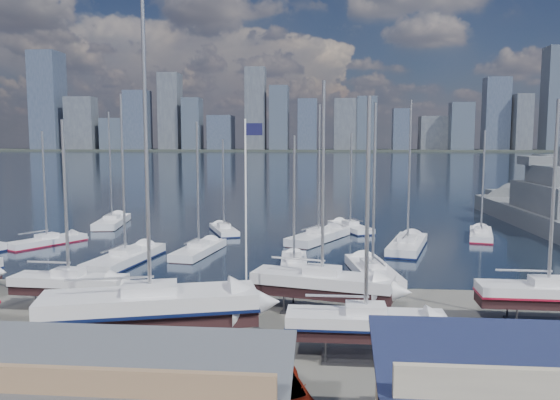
# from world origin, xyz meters

# --- Properties ---
(ground) EXTENTS (1400.00, 1400.00, 0.00)m
(ground) POSITION_xyz_m (0.00, -10.00, 0.00)
(ground) COLOR #605E59
(ground) RESTS_ON ground
(water) EXTENTS (1400.00, 600.00, 0.40)m
(water) POSITION_xyz_m (0.00, 300.00, -0.15)
(water) COLOR #1B253E
(water) RESTS_ON ground
(far_shore) EXTENTS (1400.00, 80.00, 2.20)m
(far_shore) POSITION_xyz_m (0.00, 560.00, 1.10)
(far_shore) COLOR #2D332D
(far_shore) RESTS_ON ground
(skyline) EXTENTS (639.14, 43.80, 107.69)m
(skyline) POSITION_xyz_m (-7.83, 553.76, 39.09)
(skyline) COLOR #475166
(skyline) RESTS_ON far_shore
(sailboat_cradle_2) EXTENTS (8.00, 2.58, 13.13)m
(sailboat_cradle_2) POSITION_xyz_m (-10.28, -7.67, 1.93)
(sailboat_cradle_2) COLOR #2D2D33
(sailboat_cradle_2) RESTS_ON ground
(sailboat_cradle_3) EXTENTS (12.68, 6.61, 19.45)m
(sailboat_cradle_3) POSITION_xyz_m (-2.55, -13.55, 2.25)
(sailboat_cradle_3) COLOR #2D2D33
(sailboat_cradle_3) RESTS_ON ground
(sailboat_cradle_4) EXTENTS (9.92, 4.90, 15.63)m
(sailboat_cradle_4) POSITION_xyz_m (7.16, -6.70, 2.06)
(sailboat_cradle_4) COLOR #2D2D33
(sailboat_cradle_4) RESTS_ON ground
(sailboat_cradle_5) EXTENTS (8.56, 2.42, 14.00)m
(sailboat_cradle_5) POSITION_xyz_m (9.56, -14.47, 1.97)
(sailboat_cradle_5) COLOR #2D2D33
(sailboat_cradle_5) RESTS_ON ground
(sailboat_cradle_6) EXTENTS (8.80, 2.64, 14.27)m
(sailboat_cradle_6) POSITION_xyz_m (21.55, -7.79, 1.98)
(sailboat_cradle_6) COLOR #2D2D33
(sailboat_cradle_6) RESTS_ON ground
(sailboat_moored_1) EXTENTS (6.55, 9.00, 13.34)m
(sailboat_moored_1) POSITION_xyz_m (-23.96, 14.88, 0.31)
(sailboat_moored_1) COLOR black
(sailboat_moored_1) RESTS_ON water
(sailboat_moored_2) EXTENTS (4.75, 11.18, 16.36)m
(sailboat_moored_2) POSITION_xyz_m (-22.26, 29.31, 0.32)
(sailboat_moored_2) COLOR black
(sailboat_moored_2) RESTS_ON water
(sailboat_moored_3) EXTENTS (4.69, 11.56, 16.79)m
(sailboat_moored_3) POSITION_xyz_m (-11.73, 6.68, 0.31)
(sailboat_moored_3) COLOR black
(sailboat_moored_3) RESTS_ON water
(sailboat_moored_4) EXTENTS (4.09, 9.76, 14.28)m
(sailboat_moored_4) POSITION_xyz_m (-5.75, 11.45, 0.32)
(sailboat_moored_4) COLOR black
(sailboat_moored_4) RESTS_ON water
(sailboat_moored_5) EXTENTS (5.32, 8.57, 12.43)m
(sailboat_moored_5) POSITION_xyz_m (-5.65, 24.56, 0.31)
(sailboat_moored_5) COLOR black
(sailboat_moored_5) RESTS_ON water
(sailboat_moored_6) EXTENTS (2.91, 8.65, 12.73)m
(sailboat_moored_6) POSITION_xyz_m (4.44, 6.16, 0.31)
(sailboat_moored_6) COLOR black
(sailboat_moored_6) RESTS_ON water
(sailboat_moored_7) EXTENTS (7.63, 11.23, 16.61)m
(sailboat_moored_7) POSITION_xyz_m (6.47, 20.07, 0.32)
(sailboat_moored_7) COLOR black
(sailboat_moored_7) RESTS_ON water
(sailboat_moored_8) EXTENTS (5.98, 9.09, 13.26)m
(sailboat_moored_8) POSITION_xyz_m (10.45, 27.90, 0.31)
(sailboat_moored_8) COLOR black
(sailboat_moored_8) RESTS_ON water
(sailboat_moored_9) EXTENTS (4.52, 10.64, 15.57)m
(sailboat_moored_9) POSITION_xyz_m (11.40, 3.60, 0.32)
(sailboat_moored_9) COLOR black
(sailboat_moored_9) RESTS_ON water
(sailboat_moored_10) EXTENTS (5.98, 11.63, 16.75)m
(sailboat_moored_10) POSITION_xyz_m (16.10, 15.79, 0.31)
(sailboat_moored_10) COLOR black
(sailboat_moored_10) RESTS_ON water
(sailboat_moored_11) EXTENTS (4.72, 9.42, 13.57)m
(sailboat_moored_11) POSITION_xyz_m (25.97, 23.83, 0.31)
(sailboat_moored_11) COLOR black
(sailboat_moored_11) RESTS_ON water
(naval_ship_east) EXTENTS (8.19, 45.61, 18.09)m
(naval_ship_east) POSITION_xyz_m (36.83, 30.35, 1.66)
(naval_ship_east) COLOR #5A5D64
(naval_ship_east) RESTS_ON water
(car_a) EXTENTS (1.74, 4.16, 1.41)m
(car_a) POSITION_xyz_m (-4.77, -21.82, 0.70)
(car_a) COLOR gray
(car_a) RESTS_ON ground
(car_b) EXTENTS (4.20, 2.37, 1.31)m
(car_b) POSITION_xyz_m (-1.98, -19.22, 0.66)
(car_b) COLOR gray
(car_b) RESTS_ON ground
(car_c) EXTENTS (4.37, 6.32, 1.60)m
(car_c) POSITION_xyz_m (5.45, -20.68, 0.80)
(car_c) COLOR gray
(car_c) RESTS_ON ground
(flagpole) EXTENTS (1.15, 0.12, 13.10)m
(flagpole) POSITION_xyz_m (2.33, -8.57, 7.61)
(flagpole) COLOR white
(flagpole) RESTS_ON ground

